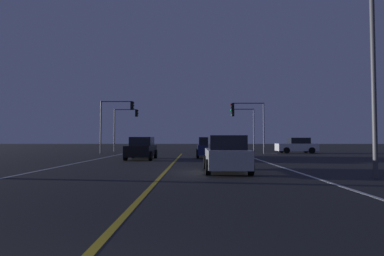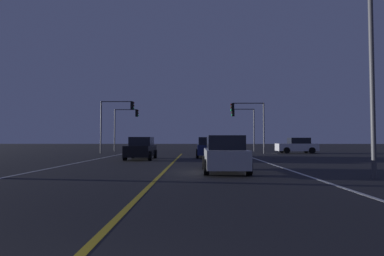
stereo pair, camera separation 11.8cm
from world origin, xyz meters
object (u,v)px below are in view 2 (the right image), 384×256
object	(u,v)px
car_lead_same_lane	(225,154)
traffic_light_near_right	(248,115)
car_oncoming	(141,149)
street_lamp_right_near	(361,42)
car_ahead_far	(208,148)
traffic_light_near_left	(117,114)
traffic_light_far_right	(243,120)
traffic_light_far_left	(126,120)
car_crossing_side	(297,146)

from	to	relation	value
car_lead_same_lane	traffic_light_near_right	size ratio (longest dim) A/B	0.79
car_oncoming	street_lamp_right_near	size ratio (longest dim) A/B	0.50
car_ahead_far	traffic_light_near_left	bearing A→B (deg)	54.84
traffic_light_far_right	traffic_light_near_right	bearing A→B (deg)	86.20
street_lamp_right_near	traffic_light_near_right	bearing A→B (deg)	-87.29
car_lead_same_lane	traffic_light_near_left	world-z (taller)	traffic_light_near_left
car_oncoming	traffic_light_near_right	xyz separation A→B (m)	(9.74, 9.43, 3.27)
traffic_light_far_right	traffic_light_far_left	size ratio (longest dim) A/B	1.01
street_lamp_right_near	car_crossing_side	bearing A→B (deg)	-102.08
traffic_light_near_right	traffic_light_far_right	world-z (taller)	traffic_light_near_right
car_crossing_side	traffic_light_near_left	size ratio (longest dim) A/B	0.76
traffic_light_far_right	street_lamp_right_near	xyz separation A→B (m)	(0.61, -26.00, 1.39)
traffic_light_near_left	traffic_light_far_right	xyz separation A→B (m)	(14.51, 5.50, -0.24)
car_ahead_far	street_lamp_right_near	size ratio (longest dim) A/B	0.50
traffic_light_near_right	street_lamp_right_near	bearing A→B (deg)	92.71
traffic_light_near_left	car_lead_same_lane	bearing A→B (deg)	-61.46
car_ahead_far	car_oncoming	bearing A→B (deg)	117.24
traffic_light_far_left	car_ahead_far	bearing A→B (deg)	-51.21
car_ahead_far	traffic_light_near_right	xyz separation A→B (m)	(4.55, 6.76, 3.27)
car_lead_same_lane	street_lamp_right_near	distance (m)	7.26
car_crossing_side	traffic_light_near_left	distance (m)	19.99
traffic_light_far_left	traffic_light_near_left	bearing A→B (deg)	-87.30
car_crossing_side	traffic_light_far_left	distance (m)	20.72
car_lead_same_lane	street_lamp_right_near	world-z (taller)	street_lamp_right_near
car_crossing_side	street_lamp_right_near	xyz separation A→B (m)	(-4.57, -21.35, 4.55)
traffic_light_near_right	traffic_light_far_left	xyz separation A→B (m)	(-14.40, 5.50, -0.12)
traffic_light_near_left	traffic_light_far_left	world-z (taller)	traffic_light_near_left
traffic_light_near_left	street_lamp_right_near	bearing A→B (deg)	-53.60
traffic_light_near_right	street_lamp_right_near	xyz separation A→B (m)	(0.97, -20.50, 1.29)
traffic_light_near_left	street_lamp_right_near	size ratio (longest dim) A/B	0.66
car_oncoming	street_lamp_right_near	distance (m)	16.07
car_oncoming	traffic_light_near_left	bearing A→B (deg)	-154.99
traffic_light_near_right	traffic_light_near_left	xyz separation A→B (m)	(-14.14, 0.00, 0.14)
traffic_light_near_right	traffic_light_far_left	bearing A→B (deg)	-20.90
car_crossing_side	car_lead_same_lane	bearing A→B (deg)	62.95
traffic_light_near_right	traffic_light_near_left	world-z (taller)	traffic_light_near_left
car_crossing_side	traffic_light_near_left	world-z (taller)	traffic_light_near_left
traffic_light_far_left	car_crossing_side	bearing A→B (deg)	-13.13
car_crossing_side	traffic_light_near_left	bearing A→B (deg)	2.47
car_oncoming	car_ahead_far	world-z (taller)	same
car_lead_same_lane	car_ahead_far	bearing A→B (deg)	1.67
traffic_light_near_right	car_ahead_far	bearing A→B (deg)	56.04
car_crossing_side	traffic_light_near_right	size ratio (longest dim) A/B	0.79
car_lead_same_lane	street_lamp_right_near	xyz separation A→B (m)	(5.19, -2.25, 4.55)
traffic_light_near_right	traffic_light_far_right	xyz separation A→B (m)	(0.37, 5.50, -0.11)
car_ahead_far	traffic_light_far_right	size ratio (longest dim) A/B	0.80
car_crossing_side	traffic_light_near_right	xyz separation A→B (m)	(-5.54, -0.85, 3.27)
car_lead_same_lane	traffic_light_far_right	xyz separation A→B (m)	(4.58, 23.75, 3.16)
traffic_light_near_right	traffic_light_far_left	distance (m)	15.42
traffic_light_far_right	traffic_light_near_left	bearing A→B (deg)	20.76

